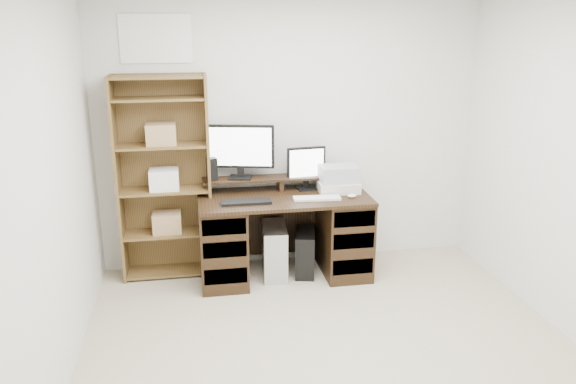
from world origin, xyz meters
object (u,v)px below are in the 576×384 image
object	(u,v)px
monitor_wide	(240,149)
bookshelf	(164,177)
tower_silver	(274,250)
tower_black	(305,252)
printer	(338,186)
monitor_small	(306,166)
desk	(284,234)

from	to	relation	value
monitor_wide	bookshelf	size ratio (longest dim) A/B	0.33
tower_silver	monitor_wide	bearing A→B (deg)	145.99
tower_silver	tower_black	distance (m)	0.29
printer	tower_silver	bearing A→B (deg)	-172.47
bookshelf	printer	bearing A→B (deg)	-5.77
bookshelf	tower_black	bearing A→B (deg)	-9.61
monitor_small	printer	bearing A→B (deg)	-30.59
desk	tower_black	size ratio (longest dim) A/B	3.52
tower_silver	tower_black	xyz separation A→B (m)	(0.28, -0.01, -0.03)
monitor_small	tower_black	distance (m)	0.78
tower_silver	tower_black	bearing A→B (deg)	2.60
desk	tower_silver	world-z (taller)	desk
bookshelf	monitor_wide	bearing A→B (deg)	1.38
printer	tower_black	bearing A→B (deg)	-167.03
monitor_wide	bookshelf	world-z (taller)	bookshelf
monitor_small	desk	bearing A→B (deg)	-148.09
printer	tower_black	size ratio (longest dim) A/B	0.85
printer	tower_silver	size ratio (longest dim) A/B	0.78
desk	tower_silver	distance (m)	0.18
tower_black	bookshelf	world-z (taller)	bookshelf
monitor_small	tower_silver	size ratio (longest dim) A/B	0.83
tower_black	printer	bearing A→B (deg)	22.30
desk	monitor_wide	world-z (taller)	monitor_wide
printer	bookshelf	world-z (taller)	bookshelf
printer	desk	bearing A→B (deg)	-170.13
monitor_small	bookshelf	xyz separation A→B (m)	(-1.26, 0.03, -0.04)
tower_silver	bookshelf	distance (m)	1.18
tower_silver	bookshelf	bearing A→B (deg)	172.63
desk	printer	xyz separation A→B (m)	(0.51, 0.06, 0.41)
desk	bookshelf	world-z (taller)	bookshelf
desk	bookshelf	xyz separation A→B (m)	(-1.03, 0.21, 0.53)
desk	tower_silver	bearing A→B (deg)	170.20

